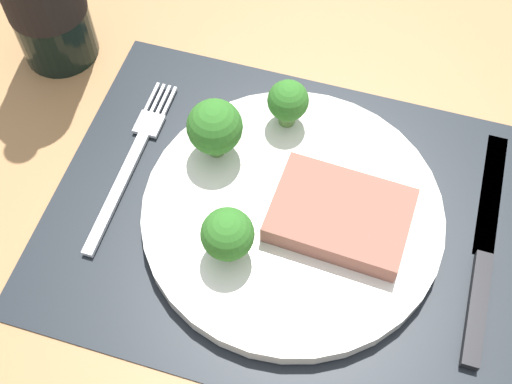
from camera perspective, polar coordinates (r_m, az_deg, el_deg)
name	(u,v)px	position (r cm, az deg, el deg)	size (l,w,h in cm)	color
ground_plane	(291,228)	(59.07, 3.05, -3.11)	(140.00, 110.00, 3.00)	#996D42
placemat	(292,219)	(57.62, 3.12, -2.35)	(42.21, 31.51, 0.30)	black
plate	(292,214)	(56.79, 3.17, -1.89)	(25.89, 25.89, 1.60)	silver
steak	(339,219)	(54.82, 7.23, -2.31)	(11.31, 8.03, 2.05)	#8C5647
broccoli_near_fork	(228,235)	(51.42, -2.48, -3.74)	(4.28, 4.28, 5.35)	#5B8942
broccoli_center	(215,127)	(56.36, -3.60, 5.61)	(4.86, 4.86, 6.10)	#5B8942
broccoli_near_steak	(288,101)	(58.93, 2.79, 7.84)	(3.73, 3.73, 4.88)	#5B8942
fork	(132,161)	(61.27, -10.74, 2.66)	(2.40, 19.20, 0.50)	silver
knife	(483,260)	(58.43, 19.10, -5.62)	(1.80, 23.00, 0.80)	black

